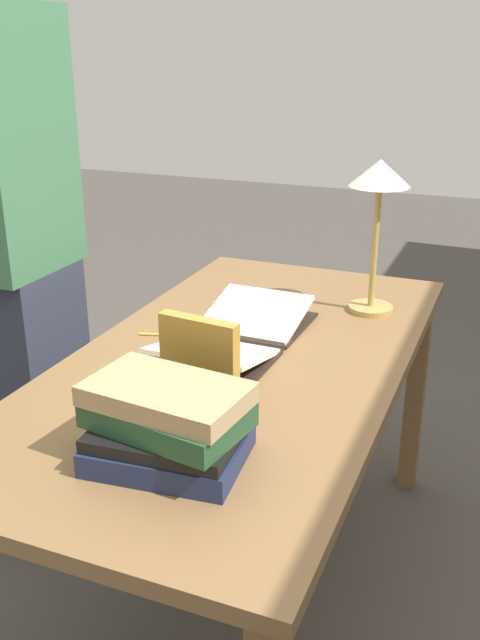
% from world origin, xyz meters
% --- Properties ---
extents(ground_plane, '(12.00, 12.00, 0.00)m').
position_xyz_m(ground_plane, '(0.00, 0.00, 0.00)').
color(ground_plane, '#47423D').
extents(reading_desk, '(1.58, 0.80, 0.76)m').
position_xyz_m(reading_desk, '(0.00, 0.00, 0.67)').
color(reading_desk, brown).
rests_on(reading_desk, ground_plane).
extents(open_book, '(0.57, 0.29, 0.07)m').
position_xyz_m(open_book, '(-0.07, -0.04, 0.78)').
color(open_book, black).
rests_on(open_book, reading_desk).
extents(book_stack_tall, '(0.24, 0.31, 0.16)m').
position_xyz_m(book_stack_tall, '(0.49, 0.06, 0.84)').
color(book_stack_tall, '#1E284C').
rests_on(book_stack_tall, reading_desk).
extents(book_standing_upright, '(0.05, 0.18, 0.21)m').
position_xyz_m(book_standing_upright, '(0.29, 0.03, 0.87)').
color(book_standing_upright, '#BC8933').
rests_on(book_standing_upright, reading_desk).
extents(reading_lamp, '(0.17, 0.17, 0.44)m').
position_xyz_m(reading_lamp, '(-0.44, 0.23, 1.11)').
color(reading_lamp, tan).
rests_on(reading_lamp, reading_desk).
extents(coffee_mug, '(0.08, 0.10, 0.10)m').
position_xyz_m(coffee_mug, '(0.14, -0.02, 0.81)').
color(coffee_mug, '#4C7F5B').
rests_on(coffee_mug, reading_desk).
extents(pencil, '(0.05, 0.17, 0.01)m').
position_xyz_m(pencil, '(-0.05, -0.22, 0.76)').
color(pencil, gold).
rests_on(pencil, reading_desk).
extents(person_reader, '(0.36, 0.23, 1.81)m').
position_xyz_m(person_reader, '(-0.12, -0.74, 0.91)').
color(person_reader, '#2D3342').
rests_on(person_reader, ground_plane).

